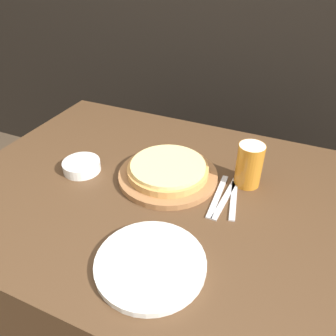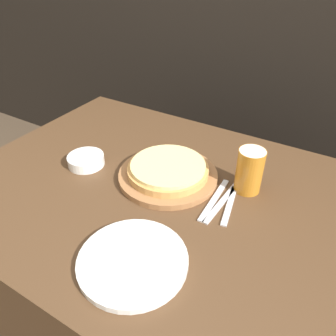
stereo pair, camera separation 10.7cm
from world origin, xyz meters
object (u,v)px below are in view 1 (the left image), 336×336
beer_glass (249,163)px  dinner_knife (225,198)px  dinner_plate (150,263)px  fork (218,196)px  spoon (233,200)px  pizza_on_board (168,172)px  side_bowl (82,166)px

beer_glass → dinner_knife: beer_glass is taller
dinner_plate → fork: size_ratio=1.26×
fork → spoon: (0.05, 0.00, 0.00)m
dinner_plate → fork: dinner_plate is taller
pizza_on_board → dinner_knife: pizza_on_board is taller
side_bowl → dinner_plate: bearing=-33.9°
beer_glass → pizza_on_board: bearing=-162.6°
pizza_on_board → side_bowl: (-0.29, -0.08, -0.01)m
side_bowl → spoon: bearing=6.0°
pizza_on_board → beer_glass: 0.26m
dinner_knife → side_bowl: bearing=-173.7°
dinner_knife → spoon: same height
dinner_knife → spoon: size_ratio=1.18×
dinner_plate → spoon: bearing=69.1°
side_bowl → fork: bearing=6.7°
side_bowl → spoon: (0.52, 0.05, -0.02)m
fork → dinner_knife: size_ratio=1.00×
fork → dinner_plate: bearing=-102.8°
fork → dinner_knife: same height
side_bowl → dinner_knife: side_bowl is taller
dinner_plate → side_bowl: 0.48m
fork → pizza_on_board: bearing=171.9°
beer_glass → side_bowl: beer_glass is taller
pizza_on_board → dinner_knife: bearing=-7.1°
beer_glass → fork: bearing=-122.5°
pizza_on_board → fork: pizza_on_board is taller
pizza_on_board → dinner_knife: 0.21m
side_bowl → dinner_knife: size_ratio=0.59×
beer_glass → spoon: 0.13m
pizza_on_board → fork: 0.18m
pizza_on_board → side_bowl: pizza_on_board is taller
dinner_knife → spoon: bearing=0.0°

